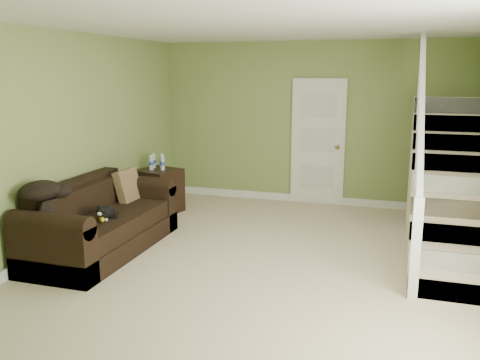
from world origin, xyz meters
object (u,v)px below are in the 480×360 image
Objects in this scene: cat at (106,212)px; banana at (102,219)px; sofa at (100,225)px; side_table at (159,190)px.

banana is at bearing -97.40° from cat.
sofa is 0.38m from banana.
side_table is 2.11× the size of cat.
side_table reaches higher than cat.
side_table is 2.00m from cat.
cat is at bearing 53.79° from banana.
sofa is at bearing -86.93° from side_table.
banana is (0.00, -0.09, -0.05)m from cat.
sofa is 1.78m from side_table.
sofa reaches higher than banana.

